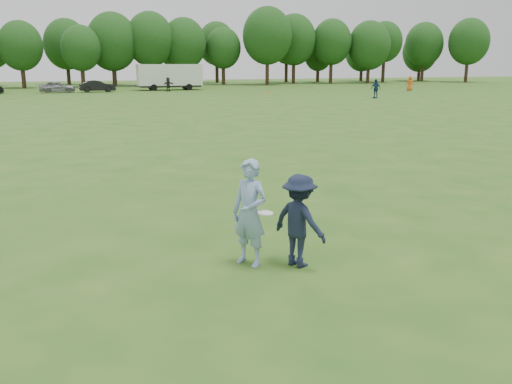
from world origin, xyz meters
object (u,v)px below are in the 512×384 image
Objects in this scene: player_far_b at (376,89)px; player_far_c at (410,83)px; car_f at (97,86)px; player_far_d at (168,84)px; car_e at (57,87)px; thrower at (250,213)px; cargo_trailer at (170,76)px; defender at (299,221)px; field_cone at (268,92)px.

player_far_c is (11.28, 10.80, -0.02)m from player_far_b.
player_far_d is at bearing -104.77° from car_f.
player_far_d is 12.72m from car_e.
cargo_trailer is (9.27, 60.95, 0.83)m from thrower.
cargo_trailer is at bearing -36.14° from defender.
field_cone is 14.70m from cargo_trailer.
defender is at bearing 174.62° from car_f.
thrower reaches higher than player_far_d.
car_e is (-4.94, 59.33, -0.15)m from defender.
car_e is at bearing -23.51° from defender.
player_far_c is at bearing 0.28° from field_cone.
thrower is 1.05× the size of player_far_c.
car_e is 13.23× the size of field_cone.
thrower is at bearing -176.16° from car_e.
player_far_b is at bearing -134.36° from car_f.
car_f is 13.78× the size of field_cone.
field_cone is 0.03× the size of cargo_trailer.
defender is 46.40m from player_far_b.
cargo_trailer reaches higher than player_far_d.
defender is 59.53m from car_e.
defender is at bearing 32.13° from thrower.
player_far_d is 8.30m from car_f.
player_far_c is 37.88m from car_f.
player_far_d reaches higher than car_e.
field_cone is at bearing 34.34° from player_far_c.
player_far_b reaches higher than car_e.
player_far_c reaches higher than defender.
thrower is 0.21× the size of cargo_trailer.
car_f is at bearing 137.32° from player_far_d.
cargo_trailer reaches higher than player_far_c.
car_e reaches higher than field_cone.
player_far_b is 25.58m from player_far_d.
thrower reaches higher than field_cone.
player_far_c reaches higher than car_e.
car_f is (-36.69, 9.42, -0.22)m from player_far_c.
player_far_c is 42.20m from car_e.
car_f is (-25.40, 20.22, -0.24)m from player_far_b.
thrower is 6.32× the size of field_cone.
field_cone is (-7.36, 10.71, -0.78)m from player_far_b.
car_f is 0.46× the size of cargo_trailer.
car_f is at bearing -89.83° from car_e.
player_far_d is at bearing 136.41° from thrower.
cargo_trailer reaches higher than field_cone.
cargo_trailer is at bearing 128.47° from field_cone.
player_far_b is 36.04m from car_e.
player_far_d is 0.19× the size of cargo_trailer.
player_far_b reaches higher than player_far_c.
field_cone is at bearing -113.03° from car_e.
player_far_c is 29.97m from cargo_trailer.
defender is 61.68m from player_far_c.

